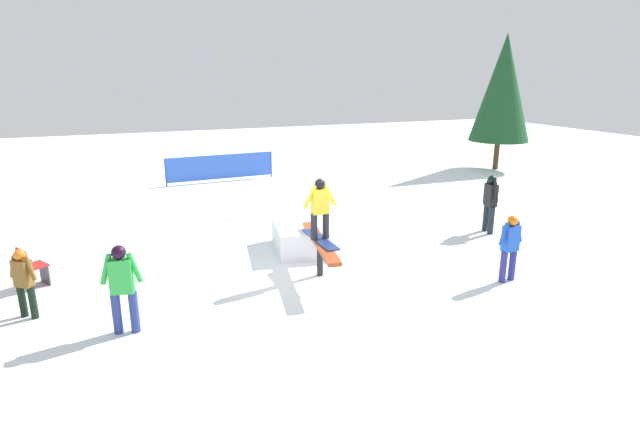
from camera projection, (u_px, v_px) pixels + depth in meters
ground_plane at (320, 275)px, 11.04m from camera, size 60.00×60.00×0.00m
rail_feature at (320, 245)px, 10.85m from camera, size 2.79×0.74×0.82m
snow_kicker_ramp at (306, 237)px, 12.58m from camera, size 2.03×1.78×0.67m
main_rider_on_rail at (320, 210)px, 10.63m from camera, size 1.50×0.77×1.36m
bystander_black at (490, 201)px, 13.76m from camera, size 0.71×0.29×1.63m
bystander_brown at (24, 280)px, 8.95m from camera, size 0.43×0.51×1.32m
bystander_blue at (510, 245)px, 10.53m from camera, size 0.23×0.65×1.46m
bystander_green at (122, 285)px, 8.38m from camera, size 0.30×0.70×1.58m
loose_snowboard_white at (243, 214)px, 15.78m from camera, size 1.03×1.29×0.02m
folding_chair at (32, 269)px, 10.32m from camera, size 0.60×0.60×0.88m
safety_fence at (221, 167)px, 20.39m from camera, size 0.27×4.42×1.10m
pine_tree_near at (503, 88)px, 22.14m from camera, size 2.64×2.64×6.00m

